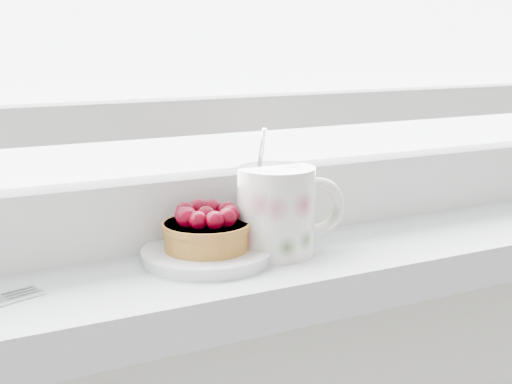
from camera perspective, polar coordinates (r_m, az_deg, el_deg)
saucer at (r=0.68m, az=-3.96°, el=-5.04°), size 0.12×0.12×0.01m
raspberry_tart at (r=0.67m, az=-4.00°, el=-2.96°), size 0.08×0.08×0.04m
floral_mug at (r=0.69m, az=1.84°, el=-1.36°), size 0.12×0.09×0.12m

